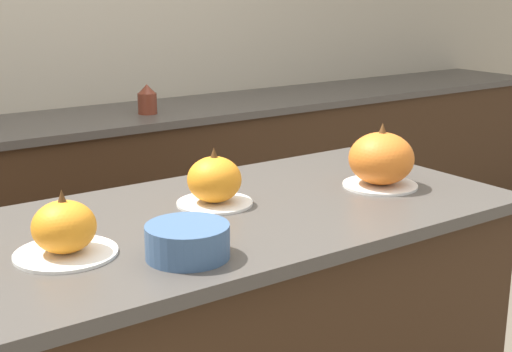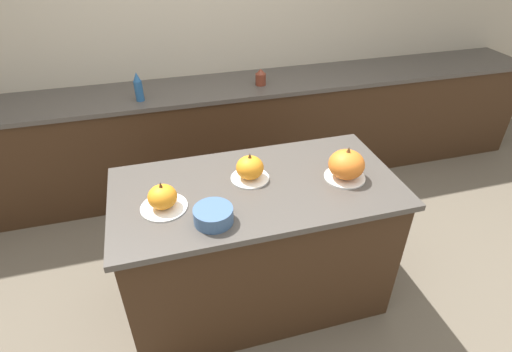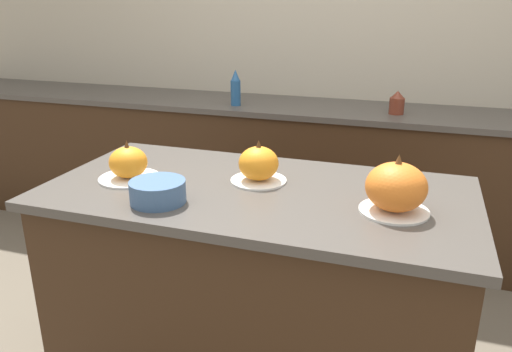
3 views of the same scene
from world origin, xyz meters
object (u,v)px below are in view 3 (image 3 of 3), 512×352
Objects in this scene: mixing_bowl at (158,192)px; bottle_short at (397,103)px; pumpkin_cake_left at (128,165)px; pumpkin_cake_right at (396,188)px; pumpkin_cake_center at (259,165)px; bottle_tall at (236,88)px.

bottle_short is at bearing 66.25° from mixing_bowl.
bottle_short is (0.91, 1.40, 0.04)m from pumpkin_cake_left.
pumpkin_cake_right is 1.40m from bottle_short.
mixing_bowl is (0.22, -0.17, -0.02)m from pumpkin_cake_left.
pumpkin_cake_center is 0.41m from mixing_bowl.
bottle_tall is (-0.55, 1.20, 0.07)m from pumpkin_cake_center.
pumpkin_cake_center is at bearing -65.47° from bottle_tall.
bottle_tall reaches higher than pumpkin_cake_left.
bottle_tall is (-0.06, 1.34, 0.08)m from pumpkin_cake_left.
pumpkin_cake_left is at bearing 179.98° from pumpkin_cake_right.
bottle_tall reaches higher than pumpkin_cake_center.
bottle_short is at bearing 71.29° from pumpkin_cake_center.
mixing_bowl is (-0.78, -0.17, -0.04)m from pumpkin_cake_right.
pumpkin_cake_left is 1.10× the size of pumpkin_cake_center.
pumpkin_cake_right is 1.71m from bottle_tall.
mixing_bowl is at bearing -37.86° from pumpkin_cake_left.
pumpkin_cake_center is 1.32m from bottle_tall.
mixing_bowl is at bearing -79.31° from bottle_tall.
bottle_tall is (-1.06, 1.34, 0.05)m from pumpkin_cake_right.
mixing_bowl is (-0.69, -1.57, -0.06)m from bottle_short.
mixing_bowl is at bearing -130.57° from pumpkin_cake_center.
pumpkin_cake_right is 1.70× the size of bottle_short.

